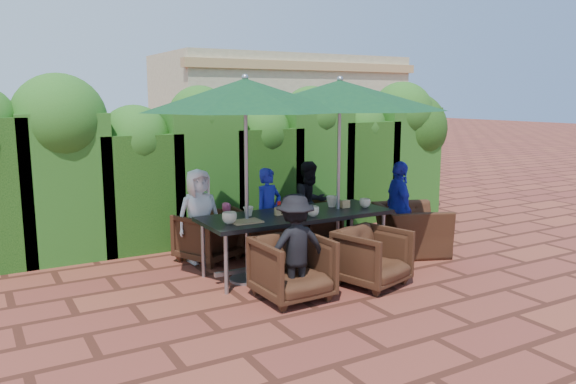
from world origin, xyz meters
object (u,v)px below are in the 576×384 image
chair_end_right (410,221)px  umbrella_left (245,96)px  umbrella_right (340,96)px  chair_far_left (208,234)px  chair_far_mid (264,228)px  chair_near_right (372,254)px  chair_far_right (311,221)px  chair_near_left (292,265)px  dining_table (296,219)px

chair_end_right → umbrella_left: bearing=111.5°
umbrella_right → chair_end_right: bearing=-1.5°
umbrella_left → chair_far_left: (-0.09, 1.02, -1.84)m
chair_far_left → chair_end_right: size_ratio=0.72×
chair_far_mid → chair_end_right: bearing=156.1°
chair_far_left → umbrella_left: bearing=70.3°
chair_end_right → chair_near_right: bearing=144.3°
umbrella_right → chair_near_right: size_ratio=3.63×
chair_far_right → chair_near_left: bearing=42.4°
chair_near_left → chair_near_right: (1.05, -0.07, -0.01)m
chair_near_left → dining_table: bearing=55.1°
chair_far_left → chair_end_right: chair_end_right is taller
chair_far_right → chair_end_right: (1.01, -1.06, 0.09)m
dining_table → chair_far_left: dining_table is taller
chair_far_right → chair_near_right: 1.95m
dining_table → chair_far_right: 1.35m
chair_far_left → chair_far_right: chair_far_left is taller
chair_near_left → chair_end_right: bearing=16.4°
chair_near_left → umbrella_left: bearing=98.9°
umbrella_left → chair_far_left: bearing=95.2°
chair_near_left → chair_near_right: chair_near_left is taller
chair_far_left → chair_end_right: 2.86m
umbrella_right → chair_end_right: (1.24, -0.03, -1.77)m
umbrella_right → umbrella_left: bearing=-179.6°
umbrella_left → chair_far_mid: (0.72, 0.95, -1.84)m
chair_far_mid → chair_near_left: (-0.56, -1.77, 0.01)m
umbrella_right → chair_far_left: size_ratio=3.64×
dining_table → umbrella_right: 1.66m
chair_far_mid → chair_near_left: bearing=76.2°
chair_far_left → chair_near_right: chair_near_right is taller
chair_end_right → chair_far_right: bearing=65.8°
umbrella_right → chair_near_left: size_ratio=3.50×
chair_near_right → chair_end_right: bearing=16.1°
umbrella_left → chair_far_right: bearing=33.6°
dining_table → umbrella_right: (0.62, -0.02, 1.54)m
umbrella_left → chair_far_right: (1.56, 1.03, -1.85)m
chair_far_right → chair_near_right: (-0.35, -1.92, 0.01)m
chair_near_right → chair_end_right: chair_end_right is taller
umbrella_left → chair_near_right: bearing=-36.4°
dining_table → chair_end_right: (1.86, -0.06, -0.23)m
chair_far_right → chair_near_right: chair_near_right is taller
chair_far_mid → chair_near_right: 1.90m
dining_table → chair_far_right: size_ratio=3.40×
chair_far_right → chair_near_right: bearing=69.2°
chair_far_mid → chair_far_right: (0.84, 0.08, -0.01)m
dining_table → umbrella_left: 1.69m
chair_end_right → chair_far_left: bearing=90.5°
chair_far_mid → chair_near_right: size_ratio=1.00×
umbrella_right → chair_far_right: bearing=77.5°
umbrella_right → chair_near_right: bearing=-98.1°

